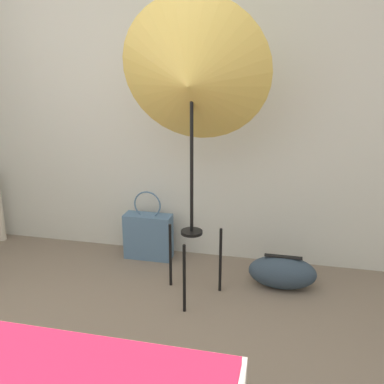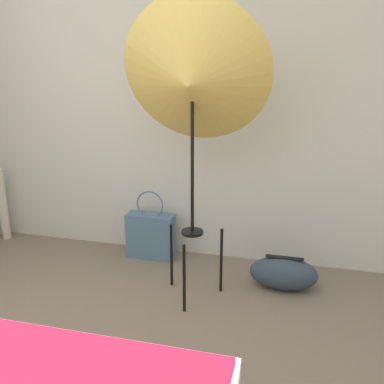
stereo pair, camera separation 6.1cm
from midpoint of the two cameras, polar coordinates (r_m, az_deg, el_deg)
name	(u,v)px [view 2 (the right image)]	position (r m, az deg, el deg)	size (l,w,h in m)	color
wall_back	(190,91)	(3.43, 0.24, 12.67)	(8.00, 0.05, 2.60)	beige
photo_umbrella	(192,80)	(2.71, 0.70, 14.05)	(0.93, 0.53, 1.90)	black
tote_bag	(151,235)	(3.59, -4.78, -5.48)	(0.38, 0.15, 0.56)	slate
duffel_bag	(284,273)	(3.22, 12.09, -10.07)	(0.47, 0.23, 0.24)	#2D3D4C
paper_roll	(3,204)	(4.22, -22.51, -1.48)	(0.07, 0.07, 0.63)	beige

